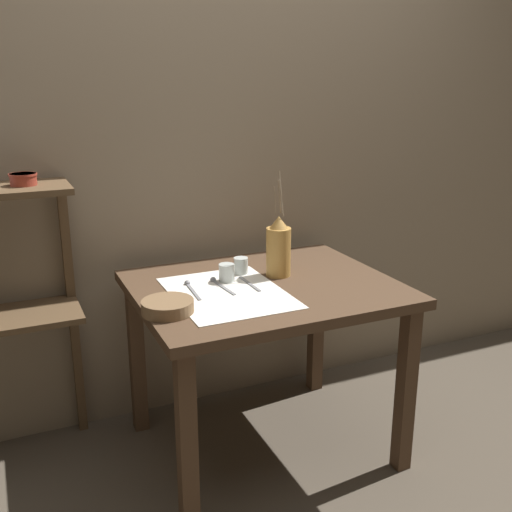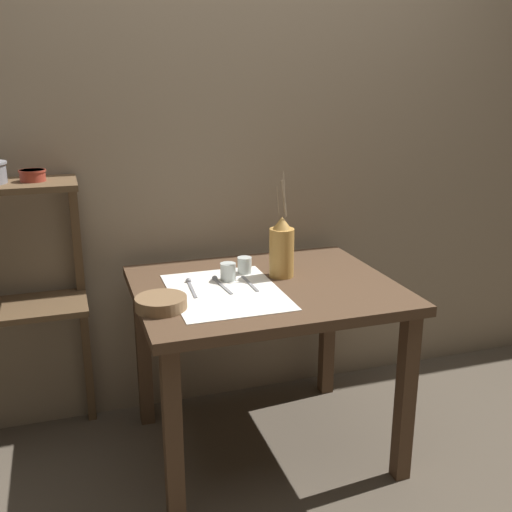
{
  "view_description": "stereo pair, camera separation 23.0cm",
  "coord_description": "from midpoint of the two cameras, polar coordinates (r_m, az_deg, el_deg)",
  "views": [
    {
      "loc": [
        -0.94,
        -2.01,
        1.52
      ],
      "look_at": [
        -0.04,
        0.0,
        0.85
      ],
      "focal_mm": 42.0,
      "sensor_mm": 36.0,
      "label": 1
    },
    {
      "loc": [
        -0.72,
        -2.1,
        1.52
      ],
      "look_at": [
        -0.04,
        0.0,
        0.85
      ],
      "focal_mm": 42.0,
      "sensor_mm": 36.0,
      "label": 2
    }
  ],
  "objects": [
    {
      "name": "fork_inner",
      "position": [
        2.34,
        2.21,
        -2.68
      ],
      "size": [
        0.02,
        0.19,
        0.0
      ],
      "color": "gray",
      "rests_on": "wooden_table"
    },
    {
      "name": "glass_tumbler_near",
      "position": [
        2.37,
        0.08,
        -1.56
      ],
      "size": [
        0.06,
        0.06,
        0.07
      ],
      "color": "silver",
      "rests_on": "wooden_table"
    },
    {
      "name": "spoon_outer",
      "position": [
        2.36,
        -0.87,
        -2.49
      ],
      "size": [
        0.04,
        0.2,
        0.02
      ],
      "color": "gray",
      "rests_on": "wooden_table"
    },
    {
      "name": "wooden_shelf_unit",
      "position": [
        2.53,
        -19.64,
        -1.09
      ],
      "size": [
        0.53,
        0.29,
        1.13
      ],
      "color": "brown",
      "rests_on": "ground_plane"
    },
    {
      "name": "wooden_bowl",
      "position": [
        2.11,
        -5.95,
        -4.54
      ],
      "size": [
        0.18,
        0.18,
        0.05
      ],
      "color": "brown",
      "rests_on": "wooden_table"
    },
    {
      "name": "spoon_inner",
      "position": [
        2.33,
        -3.52,
        -2.74
      ],
      "size": [
        0.03,
        0.2,
        0.02
      ],
      "color": "gray",
      "rests_on": "wooden_table"
    },
    {
      "name": "linen_cloth",
      "position": [
        2.26,
        -0.03,
        -3.47
      ],
      "size": [
        0.41,
        0.53,
        0.0
      ],
      "color": "white",
      "rests_on": "wooden_table"
    },
    {
      "name": "ground_plane",
      "position": [
        2.69,
        3.35,
        -17.69
      ],
      "size": [
        12.0,
        12.0,
        0.0
      ],
      "primitive_type": "plane",
      "color": "brown"
    },
    {
      "name": "metal_pot_small",
      "position": [
        2.41,
        -17.98,
        7.35
      ],
      "size": [
        0.1,
        0.1,
        0.04
      ],
      "color": "#9E3828",
      "rests_on": "wooden_shelf_unit"
    },
    {
      "name": "glass_tumbler_far",
      "position": [
        2.46,
        1.57,
        -0.92
      ],
      "size": [
        0.06,
        0.06,
        0.07
      ],
      "color": "silver",
      "rests_on": "wooden_table"
    },
    {
      "name": "pitcher_with_flowers",
      "position": [
        2.42,
        5.19,
        0.64
      ],
      "size": [
        0.1,
        0.1,
        0.43
      ],
      "color": "#B7843D",
      "rests_on": "wooden_table"
    },
    {
      "name": "stone_wall_back",
      "position": [
        2.73,
        -0.28,
        10.05
      ],
      "size": [
        7.0,
        0.06,
        2.4
      ],
      "color": "gray",
      "rests_on": "ground_plane"
    },
    {
      "name": "wooden_table",
      "position": [
        2.39,
        3.61,
        -5.13
      ],
      "size": [
        1.01,
        0.83,
        0.73
      ],
      "color": "#4C3523",
      "rests_on": "ground_plane"
    }
  ]
}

